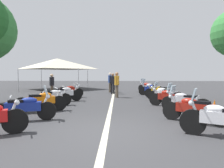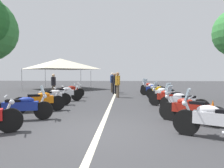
% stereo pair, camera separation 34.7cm
% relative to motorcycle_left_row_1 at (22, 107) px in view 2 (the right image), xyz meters
% --- Properties ---
extents(ground_plane, '(80.00, 80.00, 0.00)m').
position_rel_motorcycle_left_row_1_xyz_m(ground_plane, '(-1.26, -2.82, -0.47)').
color(ground_plane, '#38383A').
extents(lane_centre_stripe, '(19.37, 0.16, 0.01)m').
position_rel_motorcycle_left_row_1_xyz_m(lane_centre_stripe, '(3.15, -2.82, -0.46)').
color(lane_centre_stripe, beige).
rests_on(lane_centre_stripe, ground_plane).
extents(motorcycle_left_row_1, '(0.83, 2.09, 1.21)m').
position_rel_motorcycle_left_row_1_xyz_m(motorcycle_left_row_1, '(0.00, 0.00, 0.00)').
color(motorcycle_left_row_1, black).
rests_on(motorcycle_left_row_1, ground_plane).
extents(motorcycle_left_row_2, '(1.14, 1.96, 1.01)m').
position_rel_motorcycle_left_row_1_xyz_m(motorcycle_left_row_2, '(1.57, 0.04, -0.00)').
color(motorcycle_left_row_2, black).
rests_on(motorcycle_left_row_2, ground_plane).
extents(motorcycle_left_row_3, '(1.07, 1.83, 0.99)m').
position_rel_motorcycle_left_row_1_xyz_m(motorcycle_left_row_3, '(3.11, 0.11, -0.02)').
color(motorcycle_left_row_3, black).
rests_on(motorcycle_left_row_3, ground_plane).
extents(motorcycle_left_row_4, '(0.97, 2.06, 1.01)m').
position_rel_motorcycle_left_row_1_xyz_m(motorcycle_left_row_4, '(4.78, -0.02, -0.00)').
color(motorcycle_left_row_4, black).
rests_on(motorcycle_left_row_4, ground_plane).
extents(motorcycle_left_row_5, '(1.13, 1.93, 0.99)m').
position_rel_motorcycle_left_row_1_xyz_m(motorcycle_left_row_5, '(6.46, 0.15, -0.01)').
color(motorcycle_left_row_5, black).
rests_on(motorcycle_left_row_5, ground_plane).
extents(motorcycle_right_row_0, '(1.08, 1.88, 1.23)m').
position_rel_motorcycle_left_row_1_xyz_m(motorcycle_right_row_0, '(-1.64, -5.72, 0.01)').
color(motorcycle_right_row_0, black).
rests_on(motorcycle_right_row_0, ground_plane).
extents(motorcycle_right_row_1, '(1.37, 1.82, 1.20)m').
position_rel_motorcycle_left_row_1_xyz_m(motorcycle_right_row_1, '(-0.07, -5.63, -0.00)').
color(motorcycle_right_row_1, black).
rests_on(motorcycle_right_row_1, ground_plane).
extents(motorcycle_right_row_2, '(1.38, 1.68, 1.21)m').
position_rel_motorcycle_left_row_1_xyz_m(motorcycle_right_row_2, '(1.60, -5.89, 0.00)').
color(motorcycle_right_row_2, black).
rests_on(motorcycle_right_row_2, ground_plane).
extents(motorcycle_right_row_3, '(1.35, 1.85, 1.20)m').
position_rel_motorcycle_left_row_1_xyz_m(motorcycle_right_row_3, '(3.10, -5.68, -0.00)').
color(motorcycle_right_row_3, black).
rests_on(motorcycle_right_row_3, ground_plane).
extents(motorcycle_right_row_4, '(1.24, 1.82, 0.99)m').
position_rel_motorcycle_left_row_1_xyz_m(motorcycle_right_row_4, '(4.86, -5.83, -0.02)').
color(motorcycle_right_row_4, black).
rests_on(motorcycle_right_row_4, ground_plane).
extents(motorcycle_right_row_5, '(1.05, 1.84, 1.00)m').
position_rel_motorcycle_left_row_1_xyz_m(motorcycle_right_row_5, '(6.47, -5.88, -0.01)').
color(motorcycle_right_row_5, black).
rests_on(motorcycle_right_row_5, ground_plane).
extents(motorcycle_right_row_6, '(1.15, 1.97, 1.20)m').
position_rel_motorcycle_left_row_1_xyz_m(motorcycle_right_row_6, '(8.11, -5.70, -0.00)').
color(motorcycle_right_row_6, black).
rests_on(motorcycle_right_row_6, ground_plane).
extents(motorcycle_right_row_7, '(1.38, 1.71, 1.21)m').
position_rel_motorcycle_left_row_1_xyz_m(motorcycle_right_row_7, '(9.52, -5.84, 0.00)').
color(motorcycle_right_row_7, black).
rests_on(motorcycle_right_row_7, ground_plane).
extents(motorcycle_right_row_8, '(1.34, 1.64, 1.19)m').
position_rel_motorcycle_left_row_1_xyz_m(motorcycle_right_row_8, '(11.17, -5.84, -0.01)').
color(motorcycle_right_row_8, black).
rests_on(motorcycle_right_row_8, ground_plane).
extents(traffic_cone_0, '(0.36, 0.36, 0.61)m').
position_rel_motorcycle_left_row_1_xyz_m(traffic_cone_0, '(1.18, -6.91, -0.17)').
color(traffic_cone_0, orange).
rests_on(traffic_cone_0, ground_plane).
extents(bystander_1, '(0.49, 0.32, 1.72)m').
position_rel_motorcycle_left_row_1_xyz_m(bystander_1, '(6.79, -3.10, 0.54)').
color(bystander_1, brown).
rests_on(bystander_1, ground_plane).
extents(bystander_2, '(0.47, 0.32, 1.70)m').
position_rel_motorcycle_left_row_1_xyz_m(bystander_2, '(10.59, -2.50, 0.53)').
color(bystander_2, brown).
rests_on(bystander_2, ground_plane).
extents(bystander_3, '(0.32, 0.51, 1.65)m').
position_rel_motorcycle_left_row_1_xyz_m(bystander_3, '(9.24, -2.77, 0.50)').
color(bystander_3, black).
rests_on(bystander_3, ground_plane).
extents(bystander_4, '(0.53, 0.32, 1.60)m').
position_rel_motorcycle_left_row_1_xyz_m(bystander_4, '(6.93, 1.38, 0.47)').
color(bystander_4, brown).
rests_on(bystander_4, ground_plane).
extents(event_tent, '(6.10, 6.10, 3.20)m').
position_rel_motorcycle_left_row_1_xyz_m(event_tent, '(13.87, 3.12, 2.18)').
color(event_tent, beige).
rests_on(event_tent, ground_plane).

